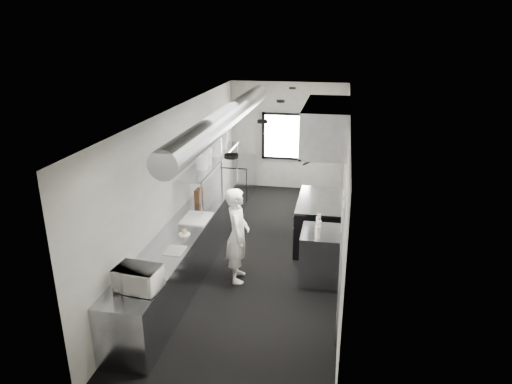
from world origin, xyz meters
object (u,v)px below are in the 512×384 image
at_px(plate_stack_c, 215,147).
at_px(bottle_station, 320,256).
at_px(squeeze_bottle_d, 318,222).
at_px(squeeze_bottle_c, 319,226).
at_px(deli_tub_b, 134,273).
at_px(plate_stack_b, 206,156).
at_px(knife_block, 199,195).
at_px(prep_counter, 194,240).
at_px(plate_stack_d, 221,139).
at_px(squeeze_bottle_b, 317,231).
at_px(squeeze_bottle_e, 319,219).
at_px(exhaust_hood, 326,126).
at_px(small_plate, 185,234).
at_px(microwave, 138,278).
at_px(squeeze_bottle_a, 318,232).
at_px(far_work_table, 238,178).
at_px(plate_stack_a, 202,162).
at_px(line_cook, 238,235).
at_px(deli_tub_a, 136,273).
at_px(range, 318,222).
at_px(cutting_board, 196,218).
at_px(pass_shelf, 212,160).

bearing_deg(plate_stack_c, bottle_station, -39.62).
bearing_deg(squeeze_bottle_d, squeeze_bottle_c, -79.87).
bearing_deg(deli_tub_b, plate_stack_b, 88.67).
height_order(deli_tub_b, knife_block, knife_block).
height_order(knife_block, plate_stack_b, plate_stack_b).
distance_m(prep_counter, knife_block, 0.97).
bearing_deg(plate_stack_b, plate_stack_d, 90.73).
relative_size(plate_stack_b, squeeze_bottle_b, 1.72).
distance_m(bottle_station, plate_stack_b, 2.96).
bearing_deg(squeeze_bottle_e, plate_stack_b, 156.68).
bearing_deg(exhaust_hood, plate_stack_b, -176.97).
xyz_separation_m(small_plate, knife_block, (-0.23, 1.51, 0.12)).
xyz_separation_m(microwave, squeeze_bottle_a, (2.19, 1.99, -0.06)).
bearing_deg(plate_stack_d, squeeze_bottle_b, -49.98).
distance_m(plate_stack_b, squeeze_bottle_c, 2.76).
xyz_separation_m(far_work_table, deli_tub_b, (-0.12, -5.87, 0.50)).
height_order(bottle_station, squeeze_bottle_c, squeeze_bottle_c).
height_order(plate_stack_a, squeeze_bottle_d, plate_stack_a).
xyz_separation_m(deli_tub_b, squeeze_bottle_d, (2.35, 2.16, 0.04)).
distance_m(plate_stack_a, plate_stack_c, 0.97).
distance_m(line_cook, deli_tub_a, 2.00).
distance_m(plate_stack_d, squeeze_bottle_a, 3.73).
bearing_deg(exhaust_hood, plate_stack_c, 167.00).
xyz_separation_m(line_cook, microwave, (-0.86, -2.00, 0.23)).
distance_m(plate_stack_d, squeeze_bottle_c, 3.56).
xyz_separation_m(plate_stack_d, squeeze_bottle_b, (2.30, -2.74, -0.78)).
bearing_deg(squeeze_bottle_a, plate_stack_a, 151.93).
xyz_separation_m(prep_counter, range, (2.19, 1.20, 0.02)).
distance_m(deli_tub_a, squeeze_bottle_e, 3.24).
bearing_deg(squeeze_bottle_a, cutting_board, 169.89).
relative_size(pass_shelf, microwave, 5.69).
xyz_separation_m(plate_stack_c, squeeze_bottle_a, (2.28, -2.18, -0.76)).
relative_size(exhaust_hood, far_work_table, 1.83).
bearing_deg(squeeze_bottle_a, small_plate, -172.52).
height_order(pass_shelf, squeeze_bottle_d, pass_shelf).
relative_size(bottle_station, plate_stack_d, 2.20).
height_order(far_work_table, plate_stack_d, plate_stack_d).
distance_m(knife_block, plate_stack_c, 1.21).
distance_m(deli_tub_b, plate_stack_d, 4.59).
distance_m(bottle_station, microwave, 3.22).
bearing_deg(pass_shelf, plate_stack_d, 91.59).
bearing_deg(plate_stack_c, microwave, -88.73).
relative_size(exhaust_hood, bottle_station, 2.44).
relative_size(pass_shelf, small_plate, 16.19).
xyz_separation_m(prep_counter, far_work_table, (0.00, 3.70, 0.00)).
distance_m(small_plate, squeeze_bottle_d, 2.25).
height_order(line_cook, squeeze_bottle_c, line_cook).
xyz_separation_m(deli_tub_a, squeeze_bottle_a, (2.37, 1.69, 0.05)).
bearing_deg(knife_block, squeeze_bottle_d, -15.13).
height_order(exhaust_hood, plate_stack_b, exhaust_hood).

